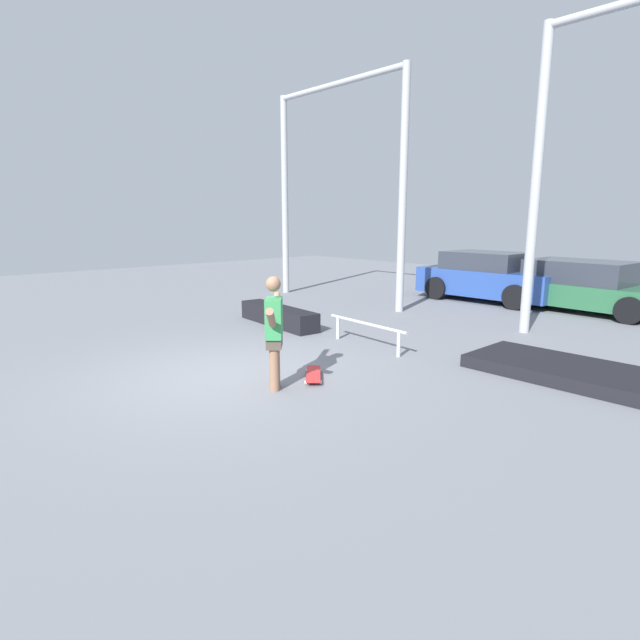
% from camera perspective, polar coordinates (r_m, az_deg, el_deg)
% --- Properties ---
extents(ground_plane, '(36.00, 36.00, 0.00)m').
position_cam_1_polar(ground_plane, '(7.73, -10.37, -6.33)').
color(ground_plane, slate).
extents(skateboarder, '(1.14, 1.04, 1.58)m').
position_cam_1_polar(skateboarder, '(6.87, -5.27, -0.97)').
color(skateboarder, '#8C664C').
rests_on(skateboarder, ground_plane).
extents(skateboard, '(0.75, 0.72, 0.08)m').
position_cam_1_polar(skateboard, '(7.50, -0.76, -6.20)').
color(skateboard, red).
rests_on(skateboard, ground_plane).
extents(grind_box, '(2.53, 0.78, 0.41)m').
position_cam_1_polar(grind_box, '(11.23, -4.80, 0.49)').
color(grind_box, black).
rests_on(grind_box, ground_plane).
extents(manual_pad, '(2.78, 1.40, 0.20)m').
position_cam_1_polar(manual_pad, '(8.41, 26.37, -5.20)').
color(manual_pad, black).
rests_on(manual_pad, ground_plane).
extents(grind_rail, '(2.02, 0.26, 0.47)m').
position_cam_1_polar(grind_rail, '(9.24, 5.32, -0.94)').
color(grind_rail, '#B7BABF').
rests_on(grind_rail, ground_plane).
extents(canopy_support_left, '(4.83, 0.20, 5.98)m').
position_cam_1_polar(canopy_support_left, '(14.43, 1.95, 16.35)').
color(canopy_support_left, '#A5A8AD').
rests_on(canopy_support_left, ground_plane).
extents(parked_car_blue, '(3.93, 1.88, 1.41)m').
position_cam_1_polar(parked_car_blue, '(15.27, 18.63, 4.65)').
color(parked_car_blue, '#284793').
rests_on(parked_car_blue, ground_plane).
extents(parked_car_green, '(4.48, 2.16, 1.30)m').
position_cam_1_polar(parked_car_green, '(14.52, 27.92, 3.36)').
color(parked_car_green, '#28603D').
rests_on(parked_car_green, ground_plane).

